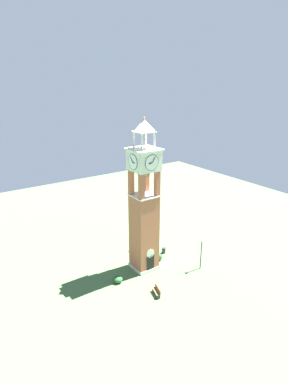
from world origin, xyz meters
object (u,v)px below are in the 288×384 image
Objects in this scene: park_bench at (157,291)px; trash_bin at (164,250)px; clock_tower at (144,211)px; lamp_post at (201,249)px.

park_bench is 2.07× the size of trash_bin.
clock_tower reaches higher than lamp_post.
park_bench is (-1.99, -5.31, -7.13)m from clock_tower.
park_bench is at bearing -171.98° from lamp_post.
park_bench is at bearing -132.80° from trash_bin.
clock_tower is 8.42m from trash_bin.
trash_bin is (-1.41, 5.56, -2.38)m from lamp_post.
trash_bin is (6.13, 6.62, -0.08)m from park_bench.
clock_tower reaches higher than park_bench.
clock_tower is at bearing 142.56° from lamp_post.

